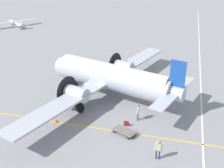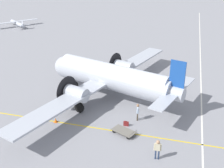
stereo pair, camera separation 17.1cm
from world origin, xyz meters
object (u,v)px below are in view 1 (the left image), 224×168
(passenger_boarding, at_px, (138,110))
(light_aircraft_distant, at_px, (16,23))
(crew_foreground, at_px, (158,148))
(suitcase_near_door, at_px, (126,124))
(baggage_cart, at_px, (124,131))
(traffic_cone, at_px, (56,120))
(airliner_main, at_px, (109,76))

(passenger_boarding, height_order, light_aircraft_distant, light_aircraft_distant)
(crew_foreground, xyz_separation_m, suitcase_near_door, (3.49, -4.09, -0.85))
(baggage_cart, height_order, traffic_cone, baggage_cart)
(baggage_cart, bearing_deg, light_aircraft_distant, -22.73)
(suitcase_near_door, distance_m, baggage_cart, 1.36)
(crew_foreground, relative_size, suitcase_near_door, 3.38)
(airliner_main, xyz_separation_m, passenger_boarding, (-4.19, 4.16, -1.49))
(light_aircraft_distant, height_order, traffic_cone, light_aircraft_distant)
(crew_foreground, bearing_deg, light_aircraft_distant, 129.73)
(airliner_main, relative_size, light_aircraft_distant, 2.98)
(passenger_boarding, distance_m, traffic_cone, 8.14)
(airliner_main, bearing_deg, baggage_cart, 134.34)
(crew_foreground, distance_m, passenger_boarding, 6.07)
(passenger_boarding, xyz_separation_m, traffic_cone, (7.67, 2.59, -0.87))
(airliner_main, xyz_separation_m, baggage_cart, (-3.46, 6.89, -2.30))
(airliner_main, xyz_separation_m, light_aircraft_distant, (31.16, -29.50, -1.75))
(airliner_main, height_order, suitcase_near_door, airliner_main)
(light_aircraft_distant, bearing_deg, suitcase_near_door, 170.98)
(passenger_boarding, relative_size, baggage_cart, 0.73)
(traffic_cone, bearing_deg, crew_foreground, 164.42)
(suitcase_near_door, height_order, light_aircraft_distant, light_aircraft_distant)
(airliner_main, height_order, passenger_boarding, airliner_main)
(traffic_cone, bearing_deg, suitcase_near_door, -169.95)
(light_aircraft_distant, bearing_deg, airliner_main, 172.98)
(airliner_main, distance_m, light_aircraft_distant, 42.94)
(light_aircraft_distant, bearing_deg, crew_foreground, 170.58)
(suitcase_near_door, bearing_deg, light_aircraft_distant, -45.43)
(light_aircraft_distant, relative_size, traffic_cone, 19.55)
(airliner_main, bearing_deg, suitcase_near_door, 138.92)
(baggage_cart, bearing_deg, crew_foreground, 164.79)
(passenger_boarding, bearing_deg, airliner_main, 38.63)
(passenger_boarding, bearing_deg, baggage_cart, 158.26)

